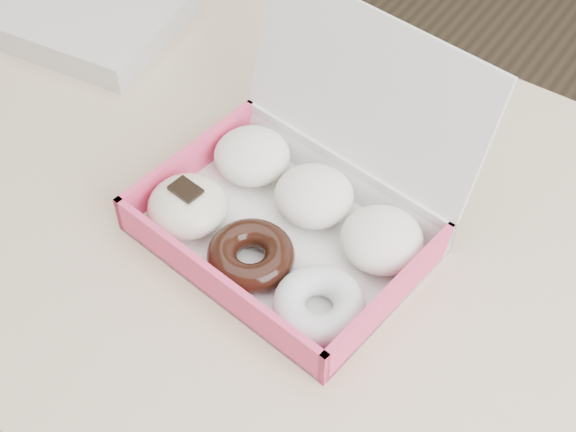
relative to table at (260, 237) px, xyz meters
The scene contains 3 objects.
table is the anchor object (origin of this frame).
donut_box 0.13m from the table, 15.94° to the right, with size 0.35×0.33×0.23m.
newspapers 0.45m from the table, 162.06° to the left, with size 0.27×0.21×0.04m, color silver.
Camera 1 is at (0.41, -0.53, 1.50)m, focal length 50.00 mm.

